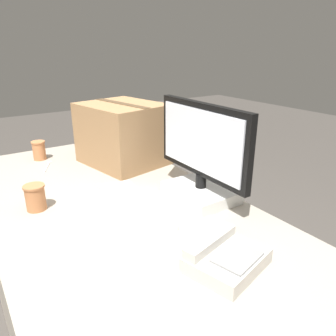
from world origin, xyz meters
name	(u,v)px	position (x,y,z in m)	size (l,w,h in m)	color
office_desk	(118,278)	(0.00, 0.00, 0.38)	(1.80, 0.90, 0.75)	#A89E8E
monitor	(201,161)	(0.16, 0.32, 0.92)	(0.51, 0.21, 0.39)	white
keyboard	(134,205)	(0.09, 0.05, 0.77)	(0.47, 0.18, 0.03)	silver
desk_phone	(225,258)	(0.55, 0.10, 0.78)	(0.22, 0.25, 0.08)	beige
paper_cup_left	(39,150)	(-0.71, -0.11, 0.81)	(0.07, 0.07, 0.10)	#BC7547
paper_cup_right	(35,197)	(-0.11, -0.27, 0.81)	(0.08, 0.08, 0.10)	#BC7547
spoon	(48,165)	(-0.59, -0.10, 0.76)	(0.16, 0.08, 0.00)	silver
cardboard_box	(123,134)	(-0.41, 0.26, 0.91)	(0.47, 0.42, 0.32)	#9E754C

